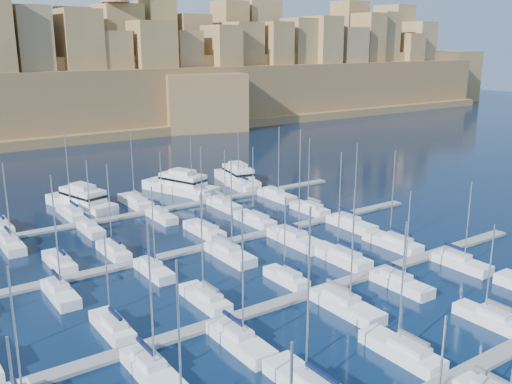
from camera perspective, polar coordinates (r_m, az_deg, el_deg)
ground at (r=80.76m, az=-0.69°, el=-7.46°), size 600.00×600.00×0.00m
pontoon_near at (r=58.86m, az=19.25°, el=-17.18°), size 84.00×2.00×0.40m
pontoon_mid_near at (r=71.91m, az=4.80°, el=-10.25°), size 84.00×2.00×0.40m
pontoon_mid_far at (r=88.58m, az=-4.35°, el=-5.31°), size 84.00×2.00×0.40m
pontoon_far at (r=107.19m, az=-10.38°, el=-1.93°), size 84.00×2.00×0.40m
sailboat_3 at (r=60.74m, az=14.41°, el=-15.12°), size 2.78×9.26×14.41m
sailboat_4 at (r=70.21m, az=22.23°, el=-11.56°), size 2.33×7.76×11.82m
sailboat_13 at (r=65.23m, az=-14.16°, el=-12.94°), size 2.40×8.02×11.34m
sailboat_14 at (r=69.84m, az=-5.07°, el=-10.56°), size 2.58×8.60×14.13m
sailboat_15 at (r=75.45m, az=3.06°, el=-8.55°), size 2.22×7.39×11.88m
sailboat_16 at (r=83.06m, az=8.46°, el=-6.41°), size 3.06×10.21×16.19m
sailboat_17 at (r=90.33m, az=13.52°, el=-4.91°), size 2.98×9.93×15.31m
sailboat_19 at (r=56.68m, az=-10.34°, el=-17.20°), size 2.79×9.29×15.73m
sailboat_20 at (r=60.68m, az=-1.61°, el=-14.64°), size 2.81×9.36×15.24m
sailboat_21 at (r=68.64m, az=8.98°, el=-11.15°), size 3.01×10.04×15.29m
sailboat_22 at (r=75.91m, az=14.28°, el=-8.84°), size 2.62×8.73×13.31m
sailboat_23 at (r=85.11m, az=19.77°, el=-6.66°), size 2.60×8.68×12.77m
sailboat_25 at (r=85.00m, az=-19.05°, el=-6.62°), size 2.58×8.59×13.37m
sailboat_26 at (r=87.09m, az=-14.05°, el=-5.71°), size 2.49×8.31×14.01m
sailboat_27 at (r=93.85m, az=-5.18°, el=-3.81°), size 2.85×9.49×14.87m
sailboat_28 at (r=98.89m, az=-0.12°, el=-2.77°), size 2.81×9.36×13.73m
sailboat_29 at (r=105.76m, az=5.41°, el=-1.67°), size 2.59×8.65×14.09m
sailboat_31 at (r=75.01m, az=-18.99°, el=-9.51°), size 2.57×8.56×13.54m
sailboat_32 at (r=79.00m, az=-10.20°, el=-7.66°), size 2.46×8.21×12.77m
sailboat_33 at (r=83.46m, az=-2.65°, el=-6.16°), size 2.95×9.84×15.06m
sailboat_34 at (r=89.45m, az=3.99°, el=-4.70°), size 3.34×11.12×18.41m
sailboat_35 at (r=97.95m, az=9.49°, el=-3.15°), size 2.92×9.74×14.98m
sailboat_37 at (r=104.83m, az=-24.13°, el=-3.09°), size 2.61×8.69×13.70m
sailboat_38 at (r=108.01m, az=-17.90°, el=-1.98°), size 2.97×9.89×15.69m
sailboat_39 at (r=112.23m, az=-11.94°, el=-0.95°), size 3.13×10.44×14.17m
sailboat_40 at (r=117.00m, az=-6.27°, el=-0.08°), size 2.85×9.49×13.21m
sailboat_41 at (r=122.26m, az=-1.61°, el=0.65°), size 2.63×8.77×13.32m
sailboat_43 at (r=94.81m, az=-23.31°, el=-4.81°), size 2.64×8.81×13.83m
sailboat_44 at (r=98.15m, az=-16.23°, el=-3.54°), size 2.37×7.90×12.53m
sailboat_45 at (r=102.49m, az=-9.45°, el=-2.36°), size 2.47×8.24×12.64m
sailboat_46 at (r=108.14m, az=-3.25°, el=-1.27°), size 2.63×8.78×11.62m
sailboat_47 at (r=114.47m, az=2.07°, el=-0.33°), size 2.88×9.61×14.94m
motor_yacht_b at (r=112.01m, az=-17.03°, el=-0.81°), size 9.11×17.38×5.25m
motor_yacht_c at (r=120.14m, az=-7.49°, el=0.76°), size 10.84×18.11×5.25m
motor_yacht_d at (r=126.23m, az=-1.89°, el=1.56°), size 7.84×16.69×5.25m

